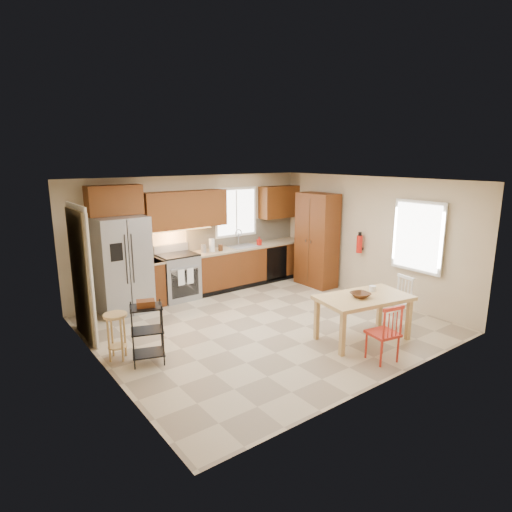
{
  "coord_description": "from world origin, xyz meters",
  "views": [
    {
      "loc": [
        -4.32,
        -5.56,
        2.89
      ],
      "look_at": [
        0.12,
        0.4,
        1.15
      ],
      "focal_mm": 30.0,
      "sensor_mm": 36.0,
      "label": 1
    }
  ],
  "objects": [
    {
      "name": "undercab_glow",
      "position": [
        -0.55,
        2.3,
        1.43
      ],
      "size": [
        1.6,
        0.3,
        0.01
      ],
      "primitive_type": "cube",
      "color": "#FFBF66",
      "rests_on": "wall_back"
    },
    {
      "name": "pantry",
      "position": [
        2.43,
        1.2,
        1.05
      ],
      "size": [
        0.5,
        0.95,
        2.1
      ],
      "primitive_type": "cube",
      "color": "#592610",
      "rests_on": "floor"
    },
    {
      "name": "wall_left",
      "position": [
        -2.75,
        0.0,
        1.25
      ],
      "size": [
        0.02,
        5.0,
        2.5
      ],
      "primitive_type": "cube",
      "color": "#CCB793",
      "rests_on": "ground"
    },
    {
      "name": "upper_over_fridge",
      "position": [
        -1.7,
        2.33,
        2.1
      ],
      "size": [
        1.0,
        0.35,
        0.55
      ],
      "primitive_type": "cube",
      "color": "#632D10",
      "rests_on": "wall_back"
    },
    {
      "name": "doorway",
      "position": [
        -2.67,
        1.3,
        1.05
      ],
      "size": [
        0.04,
        0.95,
        2.1
      ],
      "primitive_type": "cube",
      "color": "#8C7A59",
      "rests_on": "wall_left"
    },
    {
      "name": "base_cabinet_run",
      "position": [
        1.29,
        2.2,
        0.45
      ],
      "size": [
        2.92,
        0.6,
        0.9
      ],
      "primitive_type": "cube",
      "color": "#592610",
      "rests_on": "floor"
    },
    {
      "name": "dishwasher",
      "position": [
        1.85,
        1.91,
        0.45
      ],
      "size": [
        0.6,
        0.02,
        0.78
      ],
      "primitive_type": "cube",
      "color": "black",
      "rests_on": "floor"
    },
    {
      "name": "ceiling",
      "position": [
        0.0,
        0.0,
        2.5
      ],
      "size": [
        5.5,
        5.0,
        0.02
      ],
      "primitive_type": "cube",
      "color": "silver",
      "rests_on": "ground"
    },
    {
      "name": "chair_red",
      "position": [
        0.55,
        -2.07,
        0.43
      ],
      "size": [
        0.47,
        0.47,
        0.86
      ],
      "primitive_type": null,
      "rotation": [
        0.0,
        0.0,
        -0.18
      ],
      "color": "#B2291B",
      "rests_on": "floor"
    },
    {
      "name": "fire_extinguisher",
      "position": [
        2.63,
        0.15,
        1.1
      ],
      "size": [
        0.12,
        0.12,
        0.36
      ],
      "primitive_type": "cylinder",
      "color": "#B7150C",
      "rests_on": "wall_right"
    },
    {
      "name": "chair_white",
      "position": [
        1.85,
        -1.37,
        0.43
      ],
      "size": [
        0.47,
        0.47,
        0.86
      ],
      "primitive_type": null,
      "rotation": [
        0.0,
        0.0,
        1.39
      ],
      "color": "white",
      "rests_on": "floor"
    },
    {
      "name": "window_right",
      "position": [
        2.68,
        -1.15,
        1.45
      ],
      "size": [
        0.04,
        1.02,
        1.32
      ],
      "primitive_type": "cube",
      "color": "white",
      "rests_on": "wall_right"
    },
    {
      "name": "canister_steel",
      "position": [
        0.05,
        2.15,
        0.99
      ],
      "size": [
        0.11,
        0.11,
        0.18
      ],
      "primitive_type": "cylinder",
      "color": "gray",
      "rests_on": "base_cabinet_run"
    },
    {
      "name": "range_stove",
      "position": [
        -0.55,
        2.19,
        0.46
      ],
      "size": [
        0.76,
        0.63,
        0.92
      ],
      "primitive_type": "cube",
      "color": "gray",
      "rests_on": "floor"
    },
    {
      "name": "backsplash",
      "position": [
        1.29,
        2.48,
        1.18
      ],
      "size": [
        2.92,
        0.03,
        0.55
      ],
      "primitive_type": "cube",
      "color": "#C6B795",
      "rests_on": "wall_back"
    },
    {
      "name": "upper_right_block",
      "position": [
        2.25,
        2.33,
        1.83
      ],
      "size": [
        1.0,
        0.35,
        0.75
      ],
      "primitive_type": "cube",
      "color": "#632D10",
      "rests_on": "wall_back"
    },
    {
      "name": "sink",
      "position": [
        1.1,
        2.2,
        0.86
      ],
      "size": [
        0.62,
        0.46,
        0.16
      ],
      "primitive_type": "cube",
      "color": "gray",
      "rests_on": "base_cabinet_run"
    },
    {
      "name": "canister_wood",
      "position": [
        0.45,
        2.12,
        0.97
      ],
      "size": [
        0.1,
        0.1,
        0.14
      ],
      "primitive_type": "cylinder",
      "color": "#502C15",
      "rests_on": "base_cabinet_run"
    },
    {
      "name": "window_back",
      "position": [
        1.1,
        2.48,
        1.65
      ],
      "size": [
        1.12,
        0.04,
        1.12
      ],
      "primitive_type": "cube",
      "color": "white",
      "rests_on": "wall_back"
    },
    {
      "name": "utility_cart",
      "position": [
        -2.19,
        -0.13,
        0.44
      ],
      "size": [
        0.54,
        0.48,
        0.89
      ],
      "primitive_type": null,
      "rotation": [
        0.0,
        0.0,
        -0.34
      ],
      "color": "black",
      "rests_on": "floor"
    },
    {
      "name": "soap_bottle",
      "position": [
        1.48,
        2.1,
        1.0
      ],
      "size": [
        0.09,
        0.09,
        0.19
      ],
      "primitive_type": "imported",
      "color": "#B7150C",
      "rests_on": "base_cabinet_run"
    },
    {
      "name": "wall_right",
      "position": [
        2.75,
        0.0,
        1.25
      ],
      "size": [
        0.02,
        5.0,
        2.5
      ],
      "primitive_type": "cube",
      "color": "#CCB793",
      "rests_on": "ground"
    },
    {
      "name": "table_jar",
      "position": [
        1.22,
        -1.33,
        0.75
      ],
      "size": [
        0.12,
        0.12,
        0.12
      ],
      "primitive_type": "cylinder",
      "rotation": [
        0.0,
        0.0,
        -0.18
      ],
      "color": "white",
      "rests_on": "dining_table"
    },
    {
      "name": "bar_stool",
      "position": [
        -2.5,
        0.25,
        0.35
      ],
      "size": [
        0.41,
        0.41,
        0.69
      ],
      "primitive_type": null,
      "rotation": [
        0.0,
        0.0,
        0.25
      ],
      "color": "tan",
      "rests_on": "floor"
    },
    {
      "name": "wall_front",
      "position": [
        0.0,
        -2.5,
        1.25
      ],
      "size": [
        5.5,
        0.02,
        2.5
      ],
      "primitive_type": "cube",
      "color": "#CCB793",
      "rests_on": "ground"
    },
    {
      "name": "table_bowl",
      "position": [
        0.81,
        -1.42,
        0.73
      ],
      "size": [
        0.35,
        0.35,
        0.07
      ],
      "primitive_type": "imported",
      "rotation": [
        0.0,
        0.0,
        -0.18
      ],
      "color": "#502C15",
      "rests_on": "dining_table"
    },
    {
      "name": "dining_table",
      "position": [
        0.9,
        -1.42,
        0.36
      ],
      "size": [
        1.59,
        1.08,
        0.72
      ],
      "primitive_type": null,
      "rotation": [
        0.0,
        0.0,
        -0.18
      ],
      "color": "tan",
      "rests_on": "floor"
    },
    {
      "name": "refrigerator",
      "position": [
        -1.7,
        2.12,
        0.91
      ],
      "size": [
        0.92,
        0.75,
        1.82
      ],
      "primitive_type": "cube",
      "color": "gray",
      "rests_on": "floor"
    },
    {
      "name": "base_cabinet_narrow",
      "position": [
        -1.1,
        2.2,
        0.45
      ],
      "size": [
        0.3,
        0.6,
        0.9
      ],
      "primitive_type": "cube",
      "color": "#592610",
      "rests_on": "floor"
    },
    {
      "name": "upper_left_block",
      "position": [
        -0.25,
        2.33,
        1.83
      ],
      "size": [
        1.8,
        0.35,
        0.75
      ],
      "primitive_type": "cube",
      "color": "#632D10",
      "rests_on": "wall_back"
    },
    {
      "name": "wall_back",
      "position": [
        0.0,
        2.5,
        1.25
      ],
      "size": [
        5.5,
        0.02,
        2.5
      ],
      "primitive_type": "cube",
      "color": "#CCB793",
      "rests_on": "ground"
    },
    {
      "name": "paper_towel",
      "position": [
        0.25,
        2.15,
        1.04
      ],
      "size": [
        0.12,
        0.12,
        0.28
      ],
      "primitive_type": "cylinder",
      "color": "white",
      "rests_on": "base_cabinet_run"
    },
    {
      "name": "floor",
      "position": [
        0.0,
        0.0,
        0.0
      ],
      "size": [
        5.5,
        5.5,
        0.0
      ],
      "primitive_type": "plane",
      "color": "tan",
      "rests_on": "ground"
    }
  ]
}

